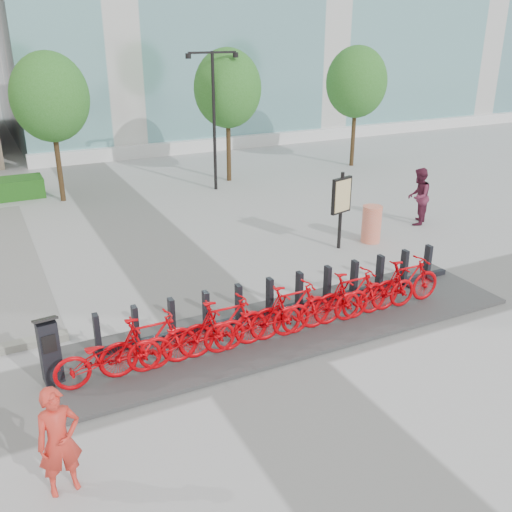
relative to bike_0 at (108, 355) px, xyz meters
name	(u,v)px	position (x,y,z in m)	size (l,w,h in m)	color
ground	(244,347)	(2.60, 0.05, -0.57)	(120.00, 120.00, 0.00)	#A5A5A5
tree_1	(50,97)	(1.10, 12.05, 3.02)	(2.60, 2.60, 5.10)	black
tree_2	(228,89)	(7.60, 12.05, 3.02)	(2.60, 2.60, 5.10)	black
tree_3	(357,82)	(13.60, 12.05, 3.02)	(2.60, 2.60, 5.10)	black
streetlamp	(214,105)	(6.60, 11.05, 2.56)	(2.00, 0.20, 5.00)	black
dock_pad	(295,325)	(3.90, 0.35, -0.53)	(9.60, 2.40, 0.08)	#3C3C3C
dock_rail_posts	(286,295)	(3.96, 0.82, -0.07)	(8.02, 0.50, 0.85)	black
bike_0	(108,355)	(0.00, 0.00, 0.00)	(0.65, 1.87, 0.98)	#BC0006
bike_1	(149,343)	(0.72, 0.00, 0.05)	(0.51, 1.81, 1.09)	#BC0006
bike_2	(188,336)	(1.44, 0.00, 0.00)	(0.65, 1.87, 0.98)	#BC0006
bike_3	(224,325)	(2.16, 0.00, 0.05)	(0.51, 1.81, 1.09)	#BC0006
bike_4	(258,320)	(2.88, 0.00, 0.00)	(0.65, 1.87, 0.98)	#BC0006
bike_5	(291,309)	(3.60, 0.00, 0.05)	(0.51, 1.81, 1.09)	#BC0006
bike_6	(322,304)	(4.32, 0.00, 0.00)	(0.65, 1.87, 0.98)	#BC0006
bike_7	(351,295)	(5.04, 0.00, 0.05)	(0.51, 1.81, 1.09)	#BC0006
bike_8	(379,291)	(5.76, 0.00, 0.00)	(0.65, 1.87, 0.98)	#BC0006
bike_9	(406,282)	(6.48, 0.00, 0.05)	(0.51, 1.81, 1.09)	#BC0006
kiosk	(50,350)	(-0.89, 0.42, 0.12)	(0.42, 0.36, 1.27)	black
worker_red	(59,441)	(-1.12, -2.18, 0.22)	(0.58, 0.38, 1.59)	red
pedestrian	(418,197)	(10.66, 4.41, 0.32)	(0.87, 0.68, 1.79)	#591D33
construction_barrel	(371,224)	(8.39, 3.74, -0.04)	(0.56, 0.56, 1.07)	#FF3500
map_sign	(341,199)	(7.28, 3.71, 0.87)	(0.71, 0.29, 2.18)	black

